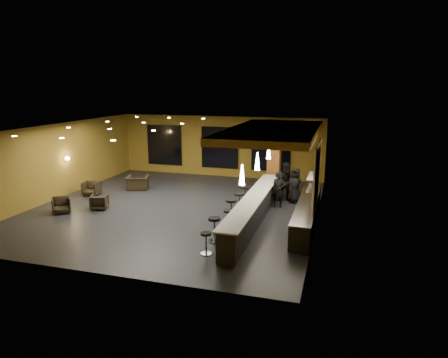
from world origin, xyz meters
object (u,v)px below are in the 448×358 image
(bar_counter, at_px, (254,210))
(staff_c, at_px, (295,185))
(pendant_1, at_px, (257,161))
(staff_a, at_px, (278,190))
(bar_stool_4, at_px, (239,200))
(armchair_c, at_px, (92,188))
(armchair_d, at_px, (138,183))
(armchair_b, at_px, (99,202))
(bar_stool_0, at_px, (206,240))
(armchair_a, at_px, (61,205))
(pendant_0, at_px, (242,175))
(column, at_px, (274,158))
(bar_stool_6, at_px, (255,188))
(bar_stool_3, at_px, (231,207))
(prep_counter, at_px, (307,213))
(bar_stool_2, at_px, (229,217))
(bar_stool_5, at_px, (244,193))
(pendant_2, at_px, (269,151))
(staff_b, at_px, (287,182))
(bar_stool_1, at_px, (214,226))

(bar_counter, height_order, staff_c, staff_c)
(pendant_1, relative_size, staff_a, 0.44)
(bar_stool_4, bearing_deg, armchair_c, 175.45)
(armchair_d, xyz_separation_m, bar_stool_4, (5.93, -2.22, 0.18))
(armchair_b, bearing_deg, bar_stool_0, 133.24)
(armchair_a, distance_m, armchair_c, 2.76)
(pendant_0, xyz_separation_m, bar_stool_4, (-0.86, 3.07, -1.82))
(pendant_1, bearing_deg, column, 90.00)
(staff_a, height_order, armchair_b, staff_a)
(pendant_0, relative_size, bar_stool_6, 0.96)
(staff_a, relative_size, bar_stool_4, 1.89)
(pendant_0, xyz_separation_m, bar_stool_3, (-0.93, 2.02, -1.81))
(bar_counter, xyz_separation_m, column, (0.00, 4.60, 1.25))
(prep_counter, distance_m, bar_stool_3, 2.97)
(pendant_1, xyz_separation_m, armchair_d, (-6.80, 2.79, -2.00))
(bar_stool_2, relative_size, bar_stool_4, 0.91)
(pendant_0, distance_m, pendant_1, 2.50)
(armchair_d, bearing_deg, pendant_0, 123.93)
(bar_counter, bearing_deg, bar_stool_5, 112.36)
(prep_counter, bearing_deg, pendant_1, 180.00)
(pendant_0, height_order, bar_stool_2, pendant_0)
(prep_counter, bearing_deg, bar_stool_2, -150.78)
(armchair_a, relative_size, bar_stool_5, 0.89)
(pendant_1, relative_size, bar_stool_5, 0.85)
(bar_stool_0, bearing_deg, bar_stool_4, 90.55)
(bar_stool_3, bearing_deg, bar_counter, -1.18)
(prep_counter, relative_size, pendant_2, 8.57)
(armchair_a, height_order, armchair_b, armchair_a)
(bar_counter, bearing_deg, bar_stool_0, -103.79)
(staff_a, bearing_deg, armchair_b, -168.73)
(column, xyz_separation_m, bar_stool_6, (-0.67, -1.17, -1.28))
(staff_a, distance_m, bar_stool_0, 5.81)
(staff_b, relative_size, staff_c, 1.13)
(armchair_b, distance_m, bar_stool_0, 6.77)
(pendant_1, relative_size, bar_stool_1, 0.81)
(bar_stool_1, relative_size, bar_stool_6, 1.18)
(armchair_b, xyz_separation_m, armchair_d, (-0.01, 3.46, 0.03))
(pendant_2, xyz_separation_m, bar_stool_5, (-0.93, -0.75, -1.82))
(prep_counter, height_order, staff_a, staff_a)
(bar_stool_5, bearing_deg, bar_stool_4, -87.08)
(bar_counter, bearing_deg, staff_a, 75.37)
(prep_counter, distance_m, staff_b, 3.02)
(column, relative_size, pendant_0, 5.00)
(column, bearing_deg, pendant_2, -90.00)
(pendant_2, height_order, armchair_c, pendant_2)
(bar_stool_2, bearing_deg, bar_stool_3, 100.48)
(pendant_2, bearing_deg, armchair_c, -171.01)
(pendant_1, xyz_separation_m, pendant_2, (0.00, 2.50, 0.00))
(armchair_b, height_order, bar_stool_0, bar_stool_0)
(bar_stool_3, bearing_deg, bar_stool_6, 85.61)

